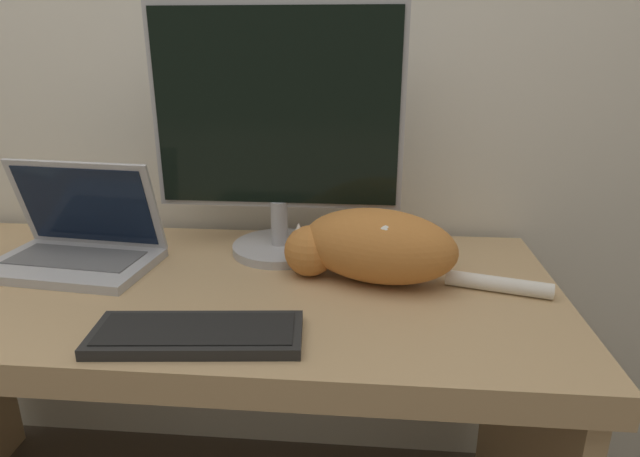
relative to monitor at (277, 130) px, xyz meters
The scene contains 5 objects.
desk 0.50m from the monitor, 130.00° to the right, with size 1.52×0.66×0.72m.
monitor is the anchor object (origin of this frame).
laptop 0.52m from the monitor, 165.10° to the right, with size 0.37×0.26×0.23m.
external_keyboard 0.51m from the monitor, 100.49° to the right, with size 0.37×0.16×0.02m.
cat 0.34m from the monitor, 33.50° to the right, with size 0.55×0.25×0.16m.
Camera 1 is at (0.35, -0.67, 1.20)m, focal length 30.00 mm.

